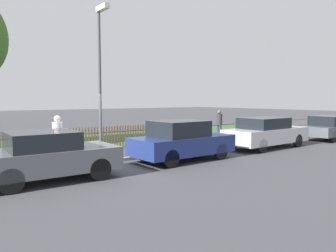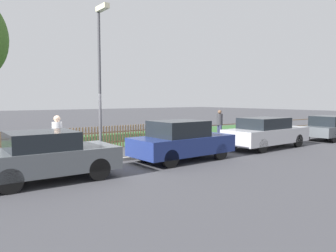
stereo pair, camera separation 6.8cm
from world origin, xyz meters
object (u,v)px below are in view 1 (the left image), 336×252
Objects in this scene: pedestrian_near_fence at (58,137)px; pedestrian_by_lamp at (219,123)px; parked_car_black_saloon at (48,156)px; parked_car_navy_estate at (182,141)px; parked_car_red_compact at (266,133)px; covered_motorcycle at (182,135)px; street_lamp at (101,65)px; parked_car_white_van at (330,127)px.

pedestrian_near_fence is 10.05m from pedestrian_by_lamp.
parked_car_navy_estate is at bearing 2.96° from parked_car_black_saloon.
parked_car_red_compact is 3.97m from covered_motorcycle.
covered_motorcycle is at bearing -52.72° from pedestrian_by_lamp.
parked_car_red_compact is at bearing 2.49° from parked_car_black_saloon.
pedestrian_near_fence is at bearing -62.94° from pedestrian_by_lamp.
parked_car_red_compact is (10.12, 0.20, 0.01)m from parked_car_black_saloon.
parked_car_black_saloon is 0.67× the size of street_lamp.
parked_car_navy_estate reaches higher than parked_car_red_compact.
parked_car_black_saloon is 2.17× the size of pedestrian_near_fence.
parked_car_navy_estate is 2.30× the size of pedestrian_near_fence.
pedestrian_by_lamp is at bearing 139.49° from parked_car_white_van.
parked_car_navy_estate is at bearing 179.07° from parked_car_red_compact.
covered_motorcycle is at bearing 20.73° from parked_car_black_saloon.
parked_car_red_compact reaches higher than parked_car_black_saloon.
parked_car_white_van is (5.57, -0.19, -0.04)m from parked_car_red_compact.
parked_car_black_saloon is at bearing -142.74° from street_lamp.
covered_motorcycle is (-3.31, 2.20, -0.09)m from parked_car_red_compact.
pedestrian_near_fence is at bearing 176.69° from street_lamp.
parked_car_navy_estate is at bearing 177.71° from parked_car_white_van.
parked_car_black_saloon is 2.25× the size of pedestrian_by_lamp.
parked_car_black_saloon is at bearing 178.43° from parked_car_white_van.
street_lamp is at bearing -60.25° from pedestrian_by_lamp.
covered_motorcycle is 4.31m from pedestrian_by_lamp.
pedestrian_by_lamp is at bearing 31.17° from parked_car_navy_estate.
pedestrian_by_lamp is 0.30× the size of street_lamp.
pedestrian_near_fence reaches higher than parked_car_white_van.
street_lamp is at bearing 165.22° from parked_car_red_compact.
covered_motorcycle is 1.22× the size of pedestrian_by_lamp.
parked_car_black_saloon is at bearing 179.53° from parked_car_red_compact.
parked_car_black_saloon is 15.69m from parked_car_white_van.
parked_car_red_compact is at bearing 5.58° from pedestrian_by_lamp.
parked_car_navy_estate is 0.70× the size of street_lamp.
pedestrian_near_fence is at bearing -178.11° from covered_motorcycle.
parked_car_red_compact is 2.25× the size of covered_motorcycle.
street_lamp reaches higher than pedestrian_by_lamp.
parked_car_black_saloon is 0.82× the size of parked_car_red_compact.
parked_car_white_van is at bearing 1.40° from parked_car_black_saloon.
parked_car_white_van is 2.27× the size of pedestrian_near_fence.
pedestrian_near_fence is at bearing 166.93° from parked_car_red_compact.
pedestrian_by_lamp is (0.71, 3.73, 0.22)m from parked_car_red_compact.
parked_car_white_van reaches higher than covered_motorcycle.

